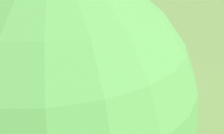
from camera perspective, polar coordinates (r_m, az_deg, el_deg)
The scene contains 9 objects.
ground_plane at distance 8.35m, azimuth 0.21°, elevation -3.41°, with size 60.00×60.00×0.00m, color #608442.
track at distance 8.26m, azimuth -1.28°, elevation -3.60°, with size 0.67×6.40×0.04m.
locomotive at distance 8.54m, azimuth 6.32°, elevation 0.69°, with size 0.63×1.45×0.97m.
passenger_car at distance 7.83m, azimuth -7.45°, elevation -2.13°, with size 0.73×2.70×0.97m.
conductor_person at distance 7.25m, azimuth 7.21°, elevation 0.31°, with size 0.30×0.30×1.62m.
park_bench at distance 10.66m, azimuth -12.69°, elevation 4.67°, with size 1.35×0.86×0.82m.
oak_tree_far at distance 3.04m, azimuth -13.77°, elevation 4.14°, with size 2.39×2.39×4.07m.
oak_tree_distant at distance 2.11m, azimuth -11.32°, elevation -8.34°, with size 2.25×2.25×3.89m.
fence_section at distance 13.01m, azimuth -10.31°, elevation 8.69°, with size 0.08×7.48×0.90m.
Camera 1 is at (6.81, -2.90, 3.86)m, focal length 35.80 mm.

